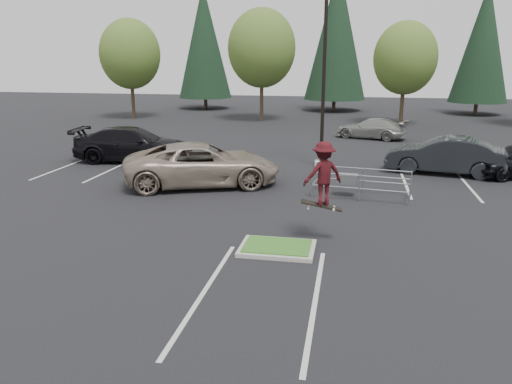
% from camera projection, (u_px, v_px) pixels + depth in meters
% --- Properties ---
extents(ground, '(120.00, 120.00, 0.00)m').
position_uv_depth(ground, '(277.00, 250.00, 14.77)').
color(ground, black).
rests_on(ground, ground).
extents(grass_median, '(2.20, 1.60, 0.16)m').
position_uv_depth(grass_median, '(277.00, 248.00, 14.75)').
color(grass_median, gray).
rests_on(grass_median, ground).
extents(stall_lines, '(22.62, 17.60, 0.01)m').
position_uv_depth(stall_lines, '(267.00, 195.00, 20.73)').
color(stall_lines, '#BCBBB7').
rests_on(stall_lines, ground).
extents(light_pole, '(0.70, 0.60, 10.12)m').
position_uv_depth(light_pole, '(324.00, 77.00, 24.86)').
color(light_pole, gray).
rests_on(light_pole, ground).
extents(decid_a, '(5.44, 5.44, 8.91)m').
position_uv_depth(decid_a, '(130.00, 56.00, 45.05)').
color(decid_a, '#38281C').
rests_on(decid_a, ground).
extents(decid_b, '(5.89, 5.89, 9.64)m').
position_uv_depth(decid_b, '(262.00, 51.00, 43.22)').
color(decid_b, '#38281C').
rests_on(decid_b, ground).
extents(decid_c, '(5.12, 5.12, 8.38)m').
position_uv_depth(decid_c, '(405.00, 60.00, 40.57)').
color(decid_c, '#38281C').
rests_on(decid_c, ground).
extents(conif_a, '(5.72, 5.72, 13.00)m').
position_uv_depth(conif_a, '(204.00, 42.00, 53.37)').
color(conif_a, '#38281C').
rests_on(conif_a, ground).
extents(conif_b, '(6.38, 6.38, 14.50)m').
position_uv_depth(conif_b, '(337.00, 33.00, 51.10)').
color(conif_b, '#38281C').
rests_on(conif_b, ground).
extents(conif_c, '(5.50, 5.50, 12.50)m').
position_uv_depth(conif_c, '(483.00, 43.00, 47.86)').
color(conif_c, '#38281C').
rests_on(conif_c, ground).
extents(cart_corral, '(4.00, 1.88, 1.09)m').
position_uv_depth(cart_corral, '(351.00, 180.00, 20.32)').
color(cart_corral, '#92959A').
rests_on(cart_corral, ground).
extents(skateboarder, '(1.43, 1.24, 2.12)m').
position_uv_depth(skateboarder, '(323.00, 174.00, 14.94)').
color(skateboarder, black).
rests_on(skateboarder, ground).
extents(car_l_tan, '(7.43, 5.26, 1.88)m').
position_uv_depth(car_l_tan, '(200.00, 165.00, 21.98)').
color(car_l_tan, gray).
rests_on(car_l_tan, ground).
extents(car_l_black, '(6.65, 3.32, 1.85)m').
position_uv_depth(car_l_black, '(133.00, 144.00, 27.20)').
color(car_l_black, black).
rests_on(car_l_black, ground).
extents(car_r_charc, '(5.77, 2.95, 1.81)m').
position_uv_depth(car_r_charc, '(445.00, 155.00, 24.25)').
color(car_r_charc, black).
rests_on(car_r_charc, ground).
extents(car_far_silver, '(5.20, 3.38, 1.40)m').
position_uv_depth(car_far_silver, '(372.00, 128.00, 34.82)').
color(car_far_silver, gray).
rests_on(car_far_silver, ground).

